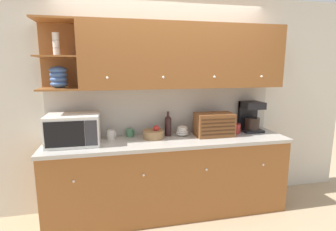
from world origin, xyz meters
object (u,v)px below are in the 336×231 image
(coffee_maker, at_px, (251,116))
(fruit_basket, at_px, (154,134))
(microwave, at_px, (73,130))
(bowl_stack_on_counter, at_px, (182,131))
(wine_bottle, at_px, (168,125))
(bread_box, at_px, (214,125))
(mug_blue_second, at_px, (111,135))
(storage_canister, at_px, (236,128))
(mug, at_px, (130,133))

(coffee_maker, bearing_deg, fruit_basket, -176.45)
(microwave, bearing_deg, bowl_stack_on_counter, 5.53)
(fruit_basket, distance_m, coffee_maker, 1.30)
(wine_bottle, xyz_separation_m, bread_box, (0.55, -0.13, 0.00))
(fruit_basket, distance_m, bowl_stack_on_counter, 0.37)
(microwave, relative_size, bread_box, 1.21)
(wine_bottle, height_order, bowl_stack_on_counter, wine_bottle)
(bowl_stack_on_counter, distance_m, bread_box, 0.39)
(mug_blue_second, relative_size, storage_canister, 0.86)
(microwave, xyz_separation_m, fruit_basket, (0.88, 0.07, -0.11))
(mug, height_order, storage_canister, storage_canister)
(microwave, xyz_separation_m, bread_box, (1.62, 0.02, -0.03))
(wine_bottle, height_order, coffee_maker, coffee_maker)
(storage_canister, distance_m, coffee_maker, 0.28)
(microwave, xyz_separation_m, bowl_stack_on_counter, (1.25, 0.12, -0.11))
(microwave, relative_size, wine_bottle, 1.83)
(mug, height_order, fruit_basket, fruit_basket)
(bowl_stack_on_counter, bearing_deg, wine_bottle, 171.90)
(microwave, relative_size, mug_blue_second, 5.08)
(mug_blue_second, distance_m, bread_box, 1.23)
(mug_blue_second, height_order, coffee_maker, coffee_maker)
(storage_canister, bearing_deg, coffee_maker, 16.75)
(mug, distance_m, bread_box, 1.02)
(fruit_basket, xyz_separation_m, bowl_stack_on_counter, (0.37, 0.05, 0.00))
(storage_canister, bearing_deg, bowl_stack_on_counter, 176.26)
(mug_blue_second, relative_size, bowl_stack_on_counter, 0.67)
(bread_box, bearing_deg, mug, 169.34)
(mug_blue_second, bearing_deg, microwave, -161.32)
(mug_blue_second, bearing_deg, storage_canister, -2.16)
(fruit_basket, bearing_deg, mug_blue_second, 172.14)
(microwave, height_order, fruit_basket, microwave)
(wine_bottle, distance_m, coffee_maker, 1.10)
(fruit_basket, height_order, storage_canister, fruit_basket)
(mug_blue_second, bearing_deg, mug, 18.20)
(bread_box, xyz_separation_m, storage_canister, (0.32, 0.06, -0.08))
(fruit_basket, height_order, wine_bottle, wine_bottle)
(bowl_stack_on_counter, xyz_separation_m, bread_box, (0.37, -0.10, 0.08))
(microwave, bearing_deg, wine_bottle, 7.71)
(mug, bearing_deg, fruit_basket, -28.02)
(mug, bearing_deg, wine_bottle, -7.69)
(mug, bearing_deg, storage_canister, -5.68)
(microwave, height_order, storage_canister, microwave)
(coffee_maker, bearing_deg, storage_canister, -163.25)
(wine_bottle, bearing_deg, bread_box, -13.10)
(bowl_stack_on_counter, height_order, storage_canister, storage_canister)
(microwave, relative_size, mug, 5.59)
(microwave, bearing_deg, storage_canister, 2.24)
(fruit_basket, height_order, bread_box, bread_box)
(fruit_basket, relative_size, coffee_maker, 0.65)
(bread_box, relative_size, storage_canister, 3.63)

